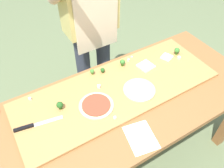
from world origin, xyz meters
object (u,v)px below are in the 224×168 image
chefs_knife (32,126)px  cheese_crumble_e (128,60)px  pizza_whole_tomato_red (96,105)px  cheese_crumble_b (132,57)px  pizza_slice_far_right (146,66)px  broccoli_floret_back_right (122,62)px  broccoli_floret_back_left (92,71)px  broccoli_floret_front_mid (103,70)px  pizza_whole_white_garlic (139,90)px  recipe_note (141,137)px  cheese_crumble_c (99,86)px  cheese_crumble_d (115,118)px  pizza_slice_center (167,57)px  cheese_crumble_f (179,58)px  broccoli_floret_center_right (60,105)px  cook_center (91,18)px  broccoli_floret_front_left (177,51)px  cheese_crumble_a (30,99)px  prep_table (125,109)px

chefs_knife → cheese_crumble_e: same height
pizza_whole_tomato_red → cheese_crumble_b: 0.53m
pizza_slice_far_right → cheese_crumble_e: cheese_crumble_e is taller
broccoli_floret_back_right → broccoli_floret_back_left: (-0.23, 0.03, -0.01)m
broccoli_floret_front_mid → chefs_knife: bearing=-162.0°
pizza_whole_white_garlic → pizza_whole_tomato_red: size_ratio=0.98×
cheese_crumble_e → recipe_note: (-0.29, -0.56, -0.03)m
cheese_crumble_c → cheese_crumble_d: (-0.04, -0.27, -0.00)m
pizza_slice_center → cheese_crumble_f: (0.07, -0.06, 0.00)m
broccoli_floret_back_right → broccoli_floret_center_right: bearing=-165.7°
pizza_slice_center → cook_center: size_ratio=0.04×
pizza_slice_center → cook_center: bearing=129.4°
broccoli_floret_center_right → cheese_crumble_c: (0.28, 0.04, -0.02)m
pizza_slice_far_right → cook_center: size_ratio=0.06×
broccoli_floret_back_left → cheese_crumble_d: 0.41m
broccoli_floret_center_right → cheese_crumble_c: broccoli_floret_center_right is taller
broccoli_floret_front_mid → cheese_crumble_b: bearing=6.1°
broccoli_floret_front_left → cheese_crumble_c: 0.67m
chefs_knife → broccoli_floret_front_mid: size_ratio=7.06×
cook_center → cheese_crumble_f: bearing=-49.2°
recipe_note → cook_center: cook_center is taller
pizza_whole_tomato_red → cheese_crumble_a: 0.42m
pizza_whole_white_garlic → broccoli_floret_back_left: bearing=122.7°
broccoli_floret_center_right → pizza_slice_far_right: bearing=3.5°
cook_center → broccoli_floret_back_right: bearing=-82.5°
broccoli_floret_front_left → cook_center: 0.69m
pizza_slice_center → broccoli_floret_back_left: broccoli_floret_back_left is taller
pizza_whole_white_garlic → cheese_crumble_d: 0.27m
cook_center → chefs_knife: bearing=-141.1°
pizza_whole_tomato_red → cheese_crumble_f: cheese_crumble_f is taller
pizza_slice_center → cheese_crumble_c: 0.58m
pizza_slice_far_right → cheese_crumble_c: cheese_crumble_c is taller
cook_center → cheese_crumble_c: bearing=-112.9°
recipe_note → pizza_slice_far_right: bearing=50.6°
cheese_crumble_a → cook_center: size_ratio=0.01×
pizza_whole_tomato_red → cheese_crumble_d: pizza_whole_tomato_red is taller
pizza_whole_tomato_red → broccoli_floret_front_mid: (0.18, 0.24, 0.01)m
pizza_whole_tomato_red → cheese_crumble_a: (-0.33, 0.26, 0.00)m
pizza_whole_tomato_red → broccoli_floret_front_left: broccoli_floret_front_left is taller
cheese_crumble_f → pizza_whole_white_garlic: bearing=-166.1°
prep_table → recipe_note: 0.30m
broccoli_floret_front_mid → cheese_crumble_b: 0.27m
pizza_whole_white_garlic → cheese_crumble_a: 0.69m
broccoli_floret_back_right → cheese_crumble_c: broccoli_floret_back_right is taller
pizza_slice_far_right → broccoli_floret_back_right: 0.17m
prep_table → cheese_crumble_e: (0.22, 0.29, 0.13)m
pizza_slice_center → recipe_note: 0.72m
cheese_crumble_c → recipe_note: bearing=-86.9°
cheese_crumble_f → cook_center: (-0.45, 0.52, 0.20)m
cheese_crumble_a → cook_center: 0.74m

